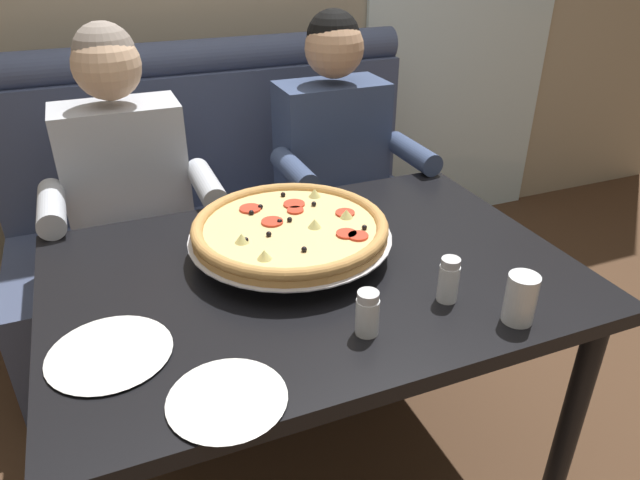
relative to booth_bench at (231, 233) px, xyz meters
name	(u,v)px	position (x,y,z in m)	size (l,w,h in m)	color
ground_plane	(314,470)	(0.00, -0.93, -0.40)	(16.00, 16.00, 0.00)	#4C3321
booth_bench	(231,233)	(0.00, 0.00, 0.00)	(1.69, 0.78, 1.13)	#424C6B
dining_table	(313,297)	(0.00, -0.93, 0.27)	(1.32, 0.92, 0.75)	black
diner_left	(132,205)	(-0.38, -0.27, 0.31)	(0.54, 0.64, 1.27)	#2D3342
diner_right	(342,172)	(0.38, -0.27, 0.31)	(0.54, 0.64, 1.27)	#2D3342
pizza	(290,229)	(-0.02, -0.84, 0.43)	(0.53, 0.53, 0.11)	silver
shaker_parmesan	(448,283)	(0.24, -1.17, 0.40)	(0.05, 0.05, 0.11)	white
shaker_pepper_flakes	(367,316)	(0.01, -1.22, 0.40)	(0.05, 0.05, 0.10)	white
plate_near_left	(109,351)	(-0.51, -1.08, 0.36)	(0.25, 0.25, 0.02)	white
plate_near_right	(227,397)	(-0.32, -1.30, 0.36)	(0.23, 0.23, 0.02)	white
drinking_glass	(520,302)	(0.34, -1.30, 0.40)	(0.07, 0.07, 0.12)	silver
patio_chair	(361,96)	(1.23, 1.31, 0.13)	(0.40, 0.40, 0.86)	black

